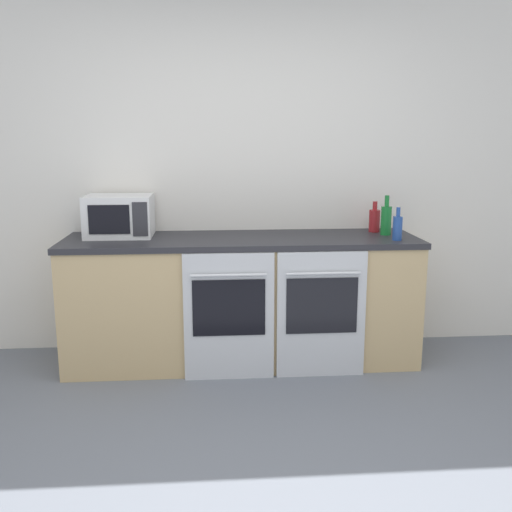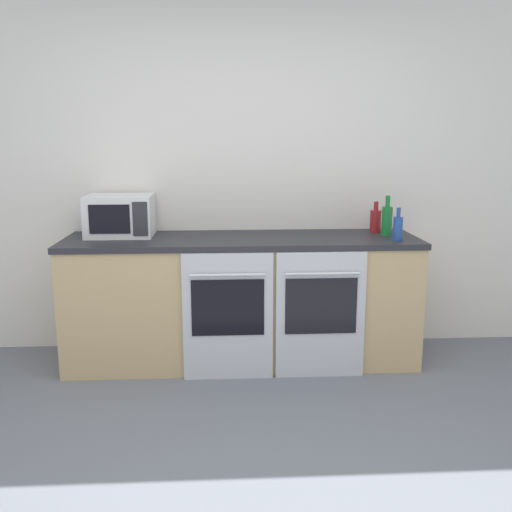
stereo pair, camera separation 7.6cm
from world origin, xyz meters
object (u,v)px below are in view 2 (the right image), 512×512
oven_right (320,314)px  microwave (120,215)px  oven_left (228,316)px  bottle_red (375,220)px  bottle_blue (398,228)px  bottle_green (387,220)px

oven_right → microwave: 1.56m
oven_left → bottle_red: (1.09, 0.52, 0.55)m
bottle_blue → bottle_red: 0.36m
microwave → oven_right: bearing=-19.0°
oven_left → bottle_blue: 1.28m
oven_left → oven_right: bearing=0.0°
microwave → bottle_green: 1.88m
oven_right → bottle_green: bearing=35.7°
bottle_blue → bottle_red: same height
microwave → bottle_red: bearing=1.5°
oven_left → bottle_blue: bearing=7.7°
bottle_red → bottle_green: (0.04, -0.14, 0.02)m
bottle_red → oven_left: bearing=-154.7°
oven_right → microwave: (-1.36, 0.47, 0.60)m
microwave → bottle_green: size_ratio=1.62×
oven_right → bottle_blue: bottle_blue is taller
bottle_green → bottle_blue: bearing=-87.2°
bottle_red → bottle_blue: bearing=-81.2°
bottle_green → oven_left: bearing=-161.6°
oven_right → bottle_green: bottle_green is taller
bottle_blue → bottle_red: (-0.06, 0.36, 0.00)m
bottle_red → bottle_green: bearing=-71.8°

